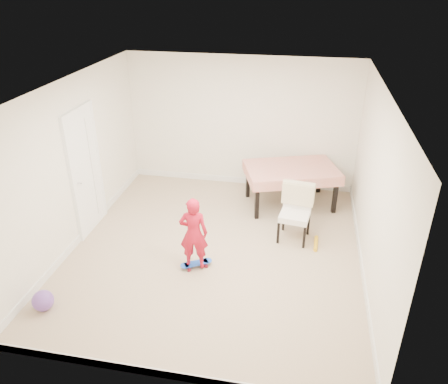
% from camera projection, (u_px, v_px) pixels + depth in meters
% --- Properties ---
extents(ground, '(5.00, 5.00, 0.00)m').
position_uv_depth(ground, '(215.00, 250.00, 6.96)').
color(ground, tan).
rests_on(ground, ground).
extents(ceiling, '(4.50, 5.00, 0.04)m').
position_uv_depth(ceiling, '(214.00, 89.00, 5.77)').
color(ceiling, silver).
rests_on(ceiling, wall_back).
extents(wall_back, '(4.50, 0.04, 2.60)m').
position_uv_depth(wall_back, '(241.00, 123.00, 8.53)').
color(wall_back, white).
rests_on(wall_back, ground).
extents(wall_front, '(4.50, 0.04, 2.60)m').
position_uv_depth(wall_front, '(161.00, 284.00, 4.20)').
color(wall_front, white).
rests_on(wall_front, ground).
extents(wall_left, '(0.04, 5.00, 2.60)m').
position_uv_depth(wall_left, '(74.00, 165.00, 6.74)').
color(wall_left, white).
rests_on(wall_left, ground).
extents(wall_right, '(0.04, 5.00, 2.60)m').
position_uv_depth(wall_right, '(373.00, 189.00, 5.99)').
color(wall_right, white).
rests_on(wall_right, ground).
extents(door, '(0.11, 0.94, 2.11)m').
position_uv_depth(door, '(86.00, 173.00, 7.12)').
color(door, white).
rests_on(door, ground).
extents(baseboard_back, '(4.50, 0.02, 0.12)m').
position_uv_depth(baseboard_back, '(240.00, 180.00, 9.10)').
color(baseboard_back, white).
rests_on(baseboard_back, ground).
extents(baseboard_front, '(4.50, 0.02, 0.12)m').
position_uv_depth(baseboard_front, '(168.00, 375.00, 4.76)').
color(baseboard_front, white).
rests_on(baseboard_front, ground).
extents(baseboard_left, '(0.02, 5.00, 0.12)m').
position_uv_depth(baseboard_left, '(85.00, 232.00, 7.31)').
color(baseboard_left, white).
rests_on(baseboard_left, ground).
extents(baseboard_right, '(0.02, 5.00, 0.12)m').
position_uv_depth(baseboard_right, '(361.00, 263.00, 6.55)').
color(baseboard_right, white).
rests_on(baseboard_right, ground).
extents(dining_table, '(1.88, 1.50, 0.77)m').
position_uv_depth(dining_table, '(290.00, 186.00, 8.13)').
color(dining_table, '#B20C09').
rests_on(dining_table, ground).
extents(dining_chair, '(0.60, 0.66, 0.95)m').
position_uv_depth(dining_chair, '(295.00, 214.00, 7.04)').
color(dining_chair, white).
rests_on(dining_chair, ground).
extents(skateboard, '(0.51, 0.40, 0.07)m').
position_uv_depth(skateboard, '(196.00, 265.00, 6.55)').
color(skateboard, blue).
rests_on(skateboard, ground).
extents(child, '(0.44, 0.32, 1.14)m').
position_uv_depth(child, '(194.00, 235.00, 6.30)').
color(child, red).
rests_on(child, ground).
extents(balloon, '(0.28, 0.28, 0.28)m').
position_uv_depth(balloon, '(43.00, 301.00, 5.70)').
color(balloon, '#7248AD').
rests_on(balloon, ground).
extents(foam_toy, '(0.08, 0.40, 0.06)m').
position_uv_depth(foam_toy, '(316.00, 243.00, 7.07)').
color(foam_toy, yellow).
rests_on(foam_toy, ground).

